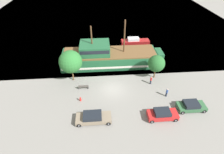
% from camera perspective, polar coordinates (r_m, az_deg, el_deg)
% --- Properties ---
extents(ground_plane, '(160.00, 160.00, 0.00)m').
position_cam_1_polar(ground_plane, '(30.37, 0.34, -4.09)').
color(ground_plane, gray).
extents(water_surface, '(80.00, 80.00, 0.00)m').
position_cam_1_polar(water_surface, '(69.64, -2.75, 20.66)').
color(water_surface, slate).
rests_on(water_surface, ground).
extents(pirate_ship, '(20.65, 5.89, 9.22)m').
position_cam_1_polar(pirate_ship, '(36.08, -1.29, 6.75)').
color(pirate_ship, '#1E5633').
rests_on(pirate_ship, water_surface).
extents(moored_boat_dockside, '(6.90, 2.02, 1.75)m').
position_cam_1_polar(moored_boat_dockside, '(44.68, 7.48, 11.35)').
color(moored_boat_dockside, maroon).
rests_on(moored_boat_dockside, water_surface).
extents(parked_car_curb_front, '(4.19, 1.98, 1.37)m').
position_cam_1_polar(parked_car_curb_front, '(29.23, 24.45, -8.59)').
color(parked_car_curb_front, '#2D5B38').
rests_on(parked_car_curb_front, ground_plane).
extents(parked_car_curb_mid, '(4.97, 2.00, 1.39)m').
position_cam_1_polar(parked_car_curb_mid, '(25.33, -6.11, -13.04)').
color(parked_car_curb_mid, '#7F705B').
rests_on(parked_car_curb_mid, ground_plane).
extents(parked_car_curb_rear, '(4.29, 1.86, 1.47)m').
position_cam_1_polar(parked_car_curb_rear, '(26.52, 16.12, -11.63)').
color(parked_car_curb_rear, '#B21E1E').
rests_on(parked_car_curb_rear, ground_plane).
extents(fire_hydrant, '(0.42, 0.25, 0.76)m').
position_cam_1_polar(fire_hydrant, '(28.54, -10.28, -7.07)').
color(fire_hydrant, red).
rests_on(fire_hydrant, ground_plane).
extents(bench_promenade_east, '(1.71, 0.45, 0.85)m').
position_cam_1_polar(bench_promenade_east, '(30.64, -9.31, -3.16)').
color(bench_promenade_east, '#4C4742').
rests_on(bench_promenade_east, ground_plane).
extents(pedestrian_walking_near, '(0.32, 0.32, 1.60)m').
position_cam_1_polar(pedestrian_walking_near, '(29.98, 17.45, -4.85)').
color(pedestrian_walking_near, '#232838').
rests_on(pedestrian_walking_near, ground_plane).
extents(pedestrian_walking_far, '(0.32, 0.32, 1.63)m').
position_cam_1_polar(pedestrian_walking_far, '(31.79, 12.59, -1.02)').
color(pedestrian_walking_far, '#232838').
rests_on(pedestrian_walking_far, ground_plane).
extents(tree_row_east, '(4.00, 4.00, 5.97)m').
position_cam_1_polar(tree_row_east, '(30.96, -13.36, 4.86)').
color(tree_row_east, brown).
rests_on(tree_row_east, ground_plane).
extents(tree_row_mideast, '(3.05, 3.05, 4.63)m').
position_cam_1_polar(tree_row_mideast, '(32.25, 14.28, 4.27)').
color(tree_row_mideast, brown).
rests_on(tree_row_mideast, ground_plane).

